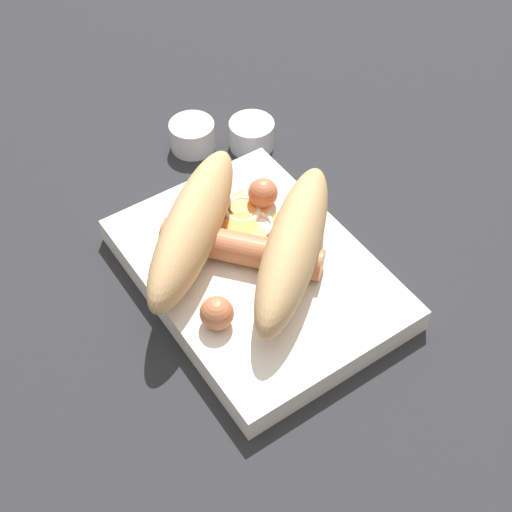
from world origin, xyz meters
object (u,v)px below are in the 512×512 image
food_tray (256,273)px  bread_roll (242,236)px  condiment_cup_far (192,137)px  condiment_cup_near (252,136)px  sausage (242,249)px

food_tray → bread_roll: size_ratio=1.08×
condiment_cup_far → bread_roll: bearing=163.0°
bread_roll → condiment_cup_near: size_ratio=4.82×
bread_roll → sausage: size_ratio=1.68×
food_tray → condiment_cup_far: condiment_cup_far is taller
food_tray → bread_roll: bearing=30.7°
bread_roll → sausage: bread_roll is taller
bread_roll → condiment_cup_far: (0.17, -0.05, -0.04)m
bread_roll → condiment_cup_far: bearing=-17.0°
food_tray → condiment_cup_near: (0.15, -0.09, 0.00)m
food_tray → sausage: (0.01, 0.01, 0.02)m
food_tray → condiment_cup_near: size_ratio=5.21×
condiment_cup_near → sausage: bearing=143.3°
sausage → condiment_cup_near: bearing=-36.7°
condiment_cup_near → condiment_cup_far: same height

